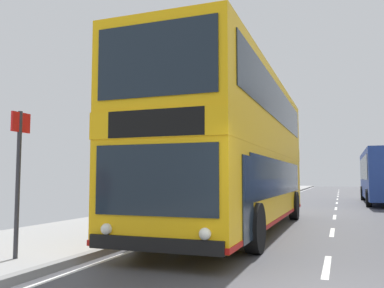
# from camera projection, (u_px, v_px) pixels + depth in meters

# --- Properties ---
(double_decker_bus_main) EXTENTS (2.81, 11.60, 4.55)m
(double_decker_bus_main) POSITION_uv_depth(u_px,v_px,m) (236.00, 150.00, 12.29)
(double_decker_bus_main) COLOR #F4B20F
(double_decker_bus_main) RESTS_ON ground
(bus_stop_sign_near) EXTENTS (0.08, 0.44, 2.62)m
(bus_stop_sign_near) POSITION_uv_depth(u_px,v_px,m) (19.00, 167.00, 7.31)
(bus_stop_sign_near) COLOR #2D2D33
(bus_stop_sign_near) RESTS_ON ground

